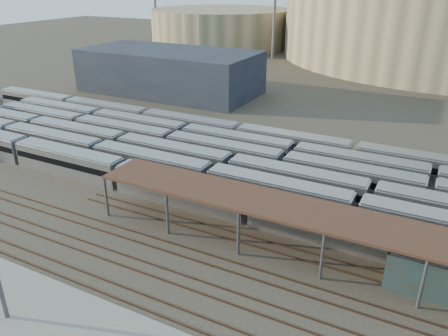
% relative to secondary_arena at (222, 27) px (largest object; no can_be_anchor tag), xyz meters
% --- Properties ---
extents(ground, '(420.00, 420.00, 0.00)m').
position_rel_secondary_arena_xyz_m(ground, '(60.00, -130.00, -7.00)').
color(ground, '#383026').
rests_on(ground, ground).
extents(apron, '(50.00, 9.00, 0.20)m').
position_rel_secondary_arena_xyz_m(apron, '(55.00, -145.00, -6.90)').
color(apron, gray).
rests_on(apron, ground).
extents(subway_trains, '(123.55, 23.90, 3.60)m').
position_rel_secondary_arena_xyz_m(subway_trains, '(62.87, -111.50, -5.20)').
color(subway_trains, silver).
rests_on(subway_trains, ground).
extents(inspection_shed, '(60.30, 6.00, 5.30)m').
position_rel_secondary_arena_xyz_m(inspection_shed, '(82.00, -126.00, -2.02)').
color(inspection_shed, '#56565B').
rests_on(inspection_shed, ground).
extents(empty_tracks, '(170.00, 9.62, 0.18)m').
position_rel_secondary_arena_xyz_m(empty_tracks, '(60.00, -135.00, -6.91)').
color(empty_tracks, '#4C3323').
rests_on(empty_tracks, ground).
extents(secondary_arena, '(56.00, 56.00, 14.00)m').
position_rel_secondary_arena_xyz_m(secondary_arena, '(0.00, 0.00, 0.00)').
color(secondary_arena, tan).
rests_on(secondary_arena, ground).
extents(service_building, '(42.00, 20.00, 10.00)m').
position_rel_secondary_arena_xyz_m(service_building, '(25.00, -75.00, -2.00)').
color(service_building, '#1E232D').
rests_on(service_building, ground).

